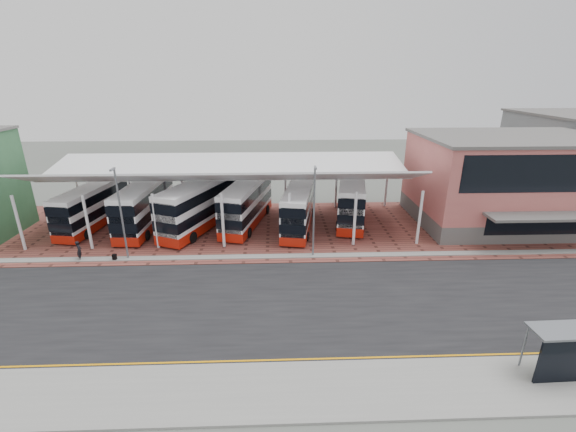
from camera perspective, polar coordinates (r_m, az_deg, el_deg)
name	(u,v)px	position (r m, az deg, el deg)	size (l,w,h in m)	color
ground	(294,295)	(28.39, 0.86, -11.65)	(140.00, 140.00, 0.00)	#4E524C
road	(294,303)	(27.54, 0.97, -12.73)	(120.00, 14.00, 0.02)	black
forecourt	(307,227)	(40.11, 2.77, -1.69)	(72.00, 16.00, 0.06)	brown
sidewalk	(303,390)	(21.25, 2.21, -24.40)	(120.00, 4.00, 0.14)	gray
north_kerb	(290,256)	(33.77, 0.32, -5.99)	(120.00, 0.80, 0.14)	gray
yellow_line_near	(300,363)	(22.74, 1.82, -20.95)	(120.00, 0.12, 0.01)	orange
yellow_line_far	(300,359)	(22.97, 1.76, -20.45)	(120.00, 0.12, 0.01)	orange
canopy	(227,172)	(39.38, -8.96, 6.49)	(37.00, 11.63, 7.07)	white
terminal	(508,180)	(46.27, 29.76, 4.64)	(18.40, 14.40, 9.25)	#565351
lamp_west	(121,212)	(34.57, -23.54, 0.58)	(0.16, 0.90, 8.07)	slate
lamp_east	(314,209)	(32.32, 3.88, 0.98)	(0.16, 0.90, 8.07)	slate
bus_0	(93,207)	(44.47, -26.97, 1.21)	(3.90, 10.53, 4.24)	white
bus_1	(145,206)	(42.10, -20.44, 1.45)	(3.24, 11.29, 4.61)	white
bus_2	(201,205)	(40.26, -12.82, 1.60)	(7.02, 11.94, 4.86)	white
bus_3	(247,204)	(40.42, -6.13, 1.84)	(5.08, 11.31, 4.54)	white
bus_4	(299,208)	(39.22, 1.59, 1.21)	(4.17, 10.75, 4.32)	white
bus_5	(351,199)	(42.00, 9.37, 2.44)	(4.72, 11.44, 4.60)	white
pedestrian	(79,251)	(37.33, -28.53, -4.51)	(0.63, 0.42, 1.74)	black
suitcase	(115,257)	(36.15, -24.31, -5.59)	(0.34, 0.24, 0.58)	black
bus_shelter	(570,350)	(25.22, 36.31, -15.66)	(3.46, 1.65, 2.73)	black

